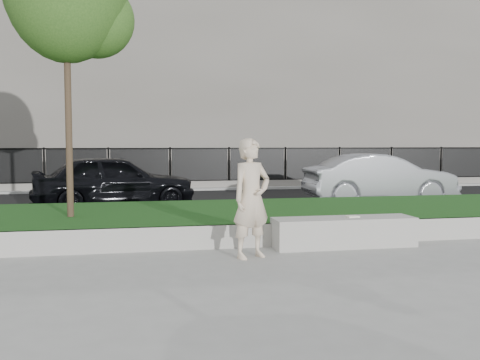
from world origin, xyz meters
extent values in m
plane|color=gray|center=(0.00, 0.00, 0.00)|extent=(90.00, 90.00, 0.00)
cube|color=black|center=(0.00, 3.00, 0.20)|extent=(34.00, 4.00, 0.40)
cube|color=#A9A79E|center=(0.00, 1.04, 0.20)|extent=(34.00, 0.08, 0.40)
cube|color=black|center=(0.00, 8.50, 0.02)|extent=(34.00, 7.00, 0.04)
cube|color=gray|center=(0.00, 13.00, 0.06)|extent=(34.00, 3.00, 0.12)
cube|color=slate|center=(0.00, 12.00, 0.24)|extent=(32.00, 0.30, 0.24)
cube|color=black|center=(0.00, 12.00, 0.87)|extent=(32.00, 0.04, 1.50)
cube|color=black|center=(0.00, 12.00, 1.57)|extent=(32.00, 0.05, 0.05)
cube|color=black|center=(0.00, 12.00, 0.37)|extent=(32.00, 0.05, 0.05)
cube|color=#656159|center=(0.00, 20.00, 5.00)|extent=(34.00, 10.00, 10.00)
cube|color=#A9A79E|center=(1.57, 0.80, 0.25)|extent=(2.46, 0.61, 0.50)
imported|color=beige|center=(-0.18, 0.25, 0.92)|extent=(0.80, 0.68, 1.85)
cube|color=white|center=(1.73, 0.81, 0.51)|extent=(0.23, 0.18, 0.02)
cylinder|color=#38281C|center=(-3.11, 2.62, 2.96)|extent=(0.12, 0.12, 5.12)
sphere|color=#2B521B|center=(-2.60, 2.83, 4.09)|extent=(1.43, 1.43, 1.43)
imported|color=black|center=(-2.44, 6.85, 0.76)|extent=(4.44, 2.30, 1.44)
imported|color=gray|center=(5.08, 6.65, 0.75)|extent=(4.35, 1.66, 1.42)
camera|label=1|loc=(-1.98, -7.73, 1.78)|focal=40.00mm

